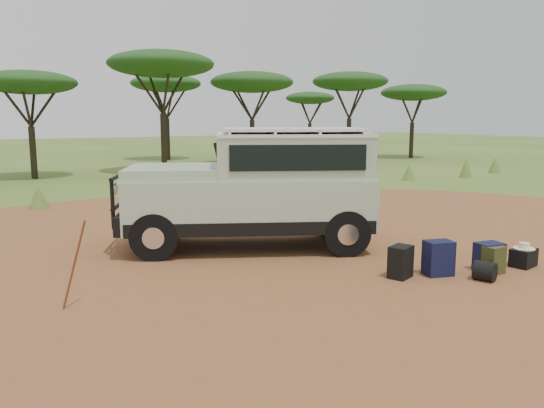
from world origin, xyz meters
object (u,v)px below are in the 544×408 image
backpack_black (401,262)px  hard_case (523,258)px  safari_vehicle (258,191)px  backpack_navy (438,258)px  walking_staff (74,265)px  backpack_olive (494,260)px  duffel_navy (489,257)px

backpack_black → hard_case: (2.43, -0.65, -0.11)m
safari_vehicle → backpack_black: (0.99, -3.17, -0.93)m
backpack_black → backpack_navy: backpack_navy is taller
safari_vehicle → backpack_navy: size_ratio=8.91×
safari_vehicle → walking_staff: 4.49m
backpack_olive → safari_vehicle: bearing=122.3°
walking_staff → backpack_olive: size_ratio=2.68×
safari_vehicle → hard_case: size_ratio=11.35×
safari_vehicle → backpack_black: bearing=-46.5°
safari_vehicle → backpack_olive: bearing=-30.1°
hard_case → backpack_black: bearing=154.5°
backpack_black → hard_case: bearing=-35.2°
duffel_navy → hard_case: (0.78, -0.15, -0.09)m
safari_vehicle → backpack_black: size_ratio=9.76×
safari_vehicle → walking_staff: bearing=-128.9°
duffel_navy → backpack_olive: bearing=-109.0°
walking_staff → backpack_navy: (5.70, -1.52, -0.34)m
walking_staff → backpack_olive: (6.60, -1.95, -0.40)m
hard_case → backpack_navy: bearing=155.9°
walking_staff → safari_vehicle: bearing=-42.6°
safari_vehicle → hard_case: 5.24m
backpack_black → backpack_olive: bearing=-43.0°
backpack_olive → duffel_navy: duffel_navy is taller
walking_staff → backpack_olive: walking_staff is taller
walking_staff → backpack_olive: bearing=-84.0°
walking_staff → hard_case: bearing=-82.2°
backpack_black → duffel_navy: 1.73m
backpack_black → backpack_olive: (1.57, -0.66, -0.03)m
safari_vehicle → duffel_navy: size_ratio=10.60×
backpack_black → hard_case: backpack_black is taller
backpack_navy → hard_case: (1.76, -0.43, -0.14)m
duffel_navy → hard_case: duffel_navy is taller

